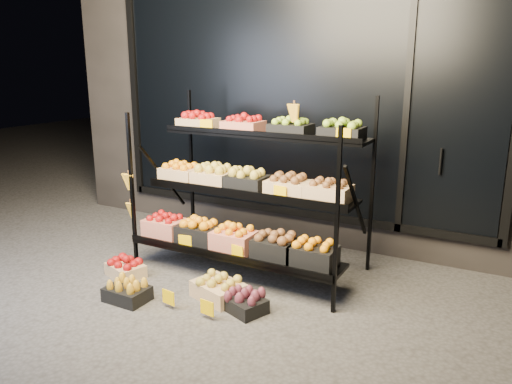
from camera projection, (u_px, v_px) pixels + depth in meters
The scene contains 9 objects.
ground at pixel (214, 294), 4.32m from camera, with size 24.00×24.00×0.00m, color #514F4C.
building at pixel (327, 79), 6.09m from camera, with size 6.00×2.08×3.50m.
display_rack at pixel (246, 191), 4.64m from camera, with size 2.18×1.02×1.70m.
tag_floor_a at pixel (169, 302), 4.04m from camera, with size 0.13×0.01×0.12m, color #FFC300.
tag_floor_b at pixel (207, 312), 3.87m from camera, with size 0.13×0.01×0.12m, color #FFC300.
floor_crate_left at pixel (125, 267), 4.66m from camera, with size 0.41×0.35×0.18m.
floor_crate_midleft at pixel (127, 291), 4.18m from camera, with size 0.35×0.26×0.19m.
floor_crate_midright at pixel (218, 288), 4.22m from camera, with size 0.49×0.42×0.21m.
floor_crate_right at pixel (244, 301), 4.00m from camera, with size 0.41×0.36×0.18m.
Camera 1 is at (2.21, -3.31, 1.93)m, focal length 35.00 mm.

